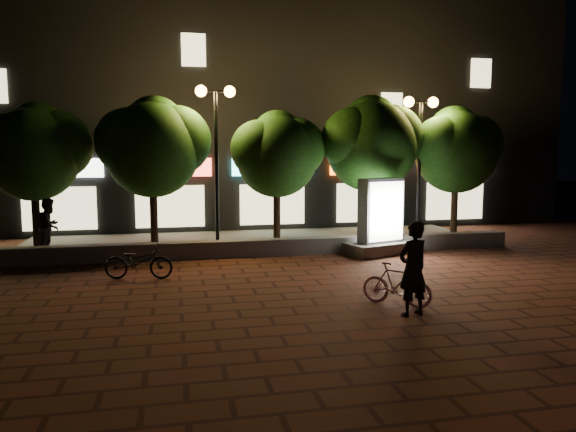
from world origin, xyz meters
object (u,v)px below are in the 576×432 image
object	(u,v)px
pedestrian	(50,226)
rider	(413,268)
tree_far_left	(35,148)
tree_right	(372,141)
tree_mid	(278,151)
street_lamp_right	(420,131)
ad_kiosk	(381,224)
tree_far_right	(457,147)
scooter_parked	(139,261)
scooter_pink	(396,284)
tree_left	(154,144)
street_lamp_left	(216,125)

from	to	relation	value
pedestrian	rider	bearing A→B (deg)	-118.53
tree_far_left	tree_right	world-z (taller)	tree_right
tree_mid	street_lamp_right	distance (m)	5.00
tree_mid	ad_kiosk	bearing A→B (deg)	-34.24
tree_mid	tree_far_right	world-z (taller)	tree_far_right
tree_right	rider	world-z (taller)	tree_right
tree_far_left	scooter_parked	world-z (taller)	tree_far_left
street_lamp_right	ad_kiosk	size ratio (longest dim) A/B	2.06
tree_right	rider	bearing A→B (deg)	-105.28
scooter_pink	rider	distance (m)	0.86
rider	ad_kiosk	bearing A→B (deg)	-124.69
pedestrian	tree_far_left	bearing A→B (deg)	74.60
tree_mid	pedestrian	world-z (taller)	tree_mid
tree_left	tree_right	xyz separation A→B (m)	(7.30, 0.00, 0.12)
street_lamp_left	tree_left	bearing A→B (deg)	172.30
tree_far_right	street_lamp_left	bearing A→B (deg)	-178.24
street_lamp_left	street_lamp_right	world-z (taller)	street_lamp_left
tree_mid	street_lamp_right	xyz separation A→B (m)	(4.95, -0.26, 0.68)
street_lamp_left	scooter_parked	world-z (taller)	street_lamp_left
tree_far_right	scooter_parked	size ratio (longest dim) A/B	2.80
tree_mid	tree_right	size ratio (longest dim) A/B	0.89
tree_far_left	street_lamp_left	distance (m)	5.50
street_lamp_left	scooter_pink	world-z (taller)	street_lamp_left
tree_right	tree_far_right	distance (m)	3.20
ad_kiosk	tree_far_left	bearing A→B (deg)	169.29
street_lamp_left	scooter_parked	bearing A→B (deg)	-122.09
tree_mid	ad_kiosk	size ratio (longest dim) A/B	1.86
tree_right	tree_far_left	bearing A→B (deg)	-180.00
rider	scooter_parked	world-z (taller)	rider
tree_right	street_lamp_right	bearing A→B (deg)	-9.10
tree_mid	tree_right	world-z (taller)	tree_right
ad_kiosk	pedestrian	xyz separation A→B (m)	(-10.03, 1.75, -0.02)
tree_far_left	tree_left	bearing A→B (deg)	0.00
tree_left	rider	world-z (taller)	tree_left
tree_left	tree_far_right	bearing A→B (deg)	-0.00
tree_right	ad_kiosk	world-z (taller)	tree_right
tree_far_left	pedestrian	world-z (taller)	tree_far_left
scooter_parked	tree_left	bearing A→B (deg)	5.51
tree_right	street_lamp_right	distance (m)	1.70
tree_far_right	scooter_pink	size ratio (longest dim) A/B	3.20
tree_far_right	pedestrian	size ratio (longest dim) A/B	2.77
tree_mid	scooter_pink	distance (m)	8.03
scooter_parked	tree_mid	bearing A→B (deg)	-37.71
ad_kiosk	scooter_parked	bearing A→B (deg)	-165.05
tree_left	tree_far_left	bearing A→B (deg)	-180.00
tree_left	ad_kiosk	bearing A→B (deg)	-15.93
scooter_pink	pedestrian	xyz separation A→B (m)	(-8.19, 7.25, 0.49)
tree_far_left	tree_far_right	xyz separation A→B (m)	(14.00, 0.00, 0.08)
rider	tree_left	bearing A→B (deg)	-76.68
tree_left	tree_right	distance (m)	7.30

